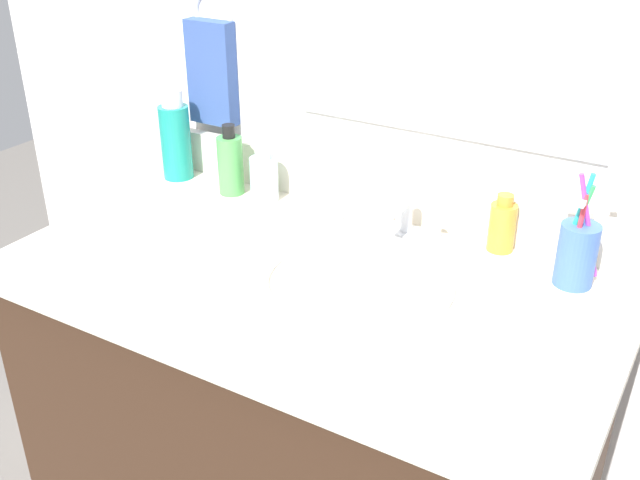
{
  "coord_description": "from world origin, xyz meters",
  "views": [
    {
      "loc": [
        0.58,
        -0.93,
        1.47
      ],
      "look_at": [
        0.03,
        0.0,
        0.92
      ],
      "focal_mm": 41.67,
      "sensor_mm": 36.0,
      "label": 1
    }
  ],
  "objects_px": {
    "cup_blue_plastic": "(577,251)",
    "bottle_gel_clear": "(264,178)",
    "bottle_toner_green": "(230,164)",
    "bottle_mouthwash_teal": "(176,138)",
    "faucet": "(405,224)",
    "bottle_oil_amber": "(502,226)",
    "soap_bar": "(322,217)",
    "hand_towel": "(212,73)"
  },
  "relations": [
    {
      "from": "bottle_oil_amber",
      "to": "hand_towel",
      "type": "bearing_deg",
      "value": 175.7
    },
    {
      "from": "cup_blue_plastic",
      "to": "bottle_mouthwash_teal",
      "type": "bearing_deg",
      "value": 178.26
    },
    {
      "from": "faucet",
      "to": "bottle_mouthwash_teal",
      "type": "xyz_separation_m",
      "value": [
        -0.55,
        0.01,
        0.06
      ]
    },
    {
      "from": "cup_blue_plastic",
      "to": "hand_towel",
      "type": "bearing_deg",
      "value": 172.56
    },
    {
      "from": "faucet",
      "to": "bottle_toner_green",
      "type": "distance_m",
      "value": 0.4
    },
    {
      "from": "bottle_toner_green",
      "to": "bottle_mouthwash_teal",
      "type": "xyz_separation_m",
      "value": [
        -0.15,
        0.01,
        0.02
      ]
    },
    {
      "from": "bottle_mouthwash_teal",
      "to": "cup_blue_plastic",
      "type": "distance_m",
      "value": 0.86
    },
    {
      "from": "bottle_mouthwash_teal",
      "to": "soap_bar",
      "type": "bearing_deg",
      "value": -5.44
    },
    {
      "from": "bottle_toner_green",
      "to": "bottle_oil_amber",
      "type": "xyz_separation_m",
      "value": [
        0.57,
        0.04,
        -0.02
      ]
    },
    {
      "from": "bottle_gel_clear",
      "to": "cup_blue_plastic",
      "type": "height_order",
      "value": "cup_blue_plastic"
    },
    {
      "from": "faucet",
      "to": "bottle_mouthwash_teal",
      "type": "distance_m",
      "value": 0.56
    },
    {
      "from": "hand_towel",
      "to": "bottle_gel_clear",
      "type": "height_order",
      "value": "hand_towel"
    },
    {
      "from": "faucet",
      "to": "soap_bar",
      "type": "xyz_separation_m",
      "value": [
        -0.16,
        -0.02,
        -0.02
      ]
    },
    {
      "from": "bottle_oil_amber",
      "to": "bottle_mouthwash_teal",
      "type": "xyz_separation_m",
      "value": [
        -0.72,
        -0.03,
        0.04
      ]
    },
    {
      "from": "hand_towel",
      "to": "faucet",
      "type": "xyz_separation_m",
      "value": [
        0.51,
        -0.09,
        -0.19
      ]
    },
    {
      "from": "hand_towel",
      "to": "bottle_mouthwash_teal",
      "type": "xyz_separation_m",
      "value": [
        -0.05,
        -0.08,
        -0.13
      ]
    },
    {
      "from": "bottle_toner_green",
      "to": "cup_blue_plastic",
      "type": "bearing_deg",
      "value": -1.32
    },
    {
      "from": "bottle_oil_amber",
      "to": "soap_bar",
      "type": "height_order",
      "value": "bottle_oil_amber"
    },
    {
      "from": "cup_blue_plastic",
      "to": "soap_bar",
      "type": "distance_m",
      "value": 0.48
    },
    {
      "from": "bottle_toner_green",
      "to": "bottle_mouthwash_teal",
      "type": "height_order",
      "value": "bottle_mouthwash_teal"
    },
    {
      "from": "bottle_gel_clear",
      "to": "bottle_oil_amber",
      "type": "relative_size",
      "value": 0.98
    },
    {
      "from": "hand_towel",
      "to": "cup_blue_plastic",
      "type": "bearing_deg",
      "value": -7.44
    },
    {
      "from": "bottle_gel_clear",
      "to": "hand_towel",
      "type": "bearing_deg",
      "value": 155.22
    },
    {
      "from": "bottle_gel_clear",
      "to": "cup_blue_plastic",
      "type": "distance_m",
      "value": 0.63
    },
    {
      "from": "faucet",
      "to": "soap_bar",
      "type": "height_order",
      "value": "faucet"
    },
    {
      "from": "cup_blue_plastic",
      "to": "soap_bar",
      "type": "relative_size",
      "value": 3.09
    },
    {
      "from": "bottle_toner_green",
      "to": "bottle_gel_clear",
      "type": "bearing_deg",
      "value": 2.66
    },
    {
      "from": "bottle_gel_clear",
      "to": "soap_bar",
      "type": "xyz_separation_m",
      "value": [
        0.16,
        -0.03,
        -0.04
      ]
    },
    {
      "from": "soap_bar",
      "to": "hand_towel",
      "type": "bearing_deg",
      "value": 161.09
    },
    {
      "from": "bottle_oil_amber",
      "to": "cup_blue_plastic",
      "type": "bearing_deg",
      "value": -21.53
    },
    {
      "from": "faucet",
      "to": "bottle_toner_green",
      "type": "bearing_deg",
      "value": 179.44
    },
    {
      "from": "faucet",
      "to": "bottle_mouthwash_teal",
      "type": "relative_size",
      "value": 0.82
    },
    {
      "from": "hand_towel",
      "to": "bottle_mouthwash_teal",
      "type": "relative_size",
      "value": 1.12
    },
    {
      "from": "bottle_toner_green",
      "to": "soap_bar",
      "type": "height_order",
      "value": "bottle_toner_green"
    },
    {
      "from": "bottle_oil_amber",
      "to": "cup_blue_plastic",
      "type": "height_order",
      "value": "cup_blue_plastic"
    },
    {
      "from": "bottle_gel_clear",
      "to": "soap_bar",
      "type": "height_order",
      "value": "bottle_gel_clear"
    },
    {
      "from": "bottle_mouthwash_teal",
      "to": "bottle_toner_green",
      "type": "bearing_deg",
      "value": -3.67
    },
    {
      "from": "cup_blue_plastic",
      "to": "bottle_gel_clear",
      "type": "bearing_deg",
      "value": 178.17
    },
    {
      "from": "faucet",
      "to": "cup_blue_plastic",
      "type": "bearing_deg",
      "value": -2.29
    },
    {
      "from": "bottle_toner_green",
      "to": "cup_blue_plastic",
      "type": "height_order",
      "value": "cup_blue_plastic"
    },
    {
      "from": "hand_towel",
      "to": "soap_bar",
      "type": "height_order",
      "value": "hand_towel"
    },
    {
      "from": "faucet",
      "to": "cup_blue_plastic",
      "type": "relative_size",
      "value": 0.81
    }
  ]
}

